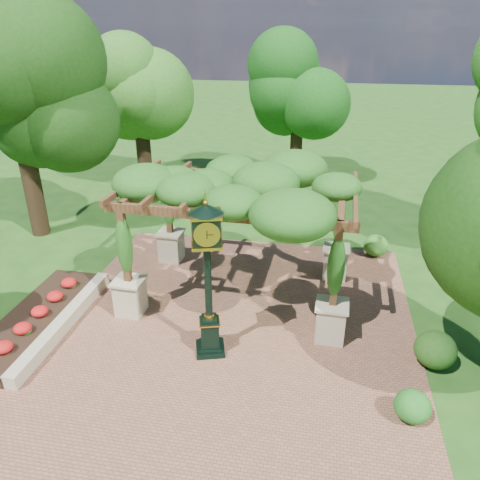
# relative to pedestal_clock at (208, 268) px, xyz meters

# --- Properties ---
(ground) EXTENTS (120.00, 120.00, 0.00)m
(ground) POSITION_rel_pedestal_clock_xyz_m (0.37, -0.24, -2.49)
(ground) COLOR #1E4714
(ground) RESTS_ON ground
(brick_plaza) EXTENTS (10.00, 12.00, 0.04)m
(brick_plaza) POSITION_rel_pedestal_clock_xyz_m (0.37, 0.76, -2.47)
(brick_plaza) COLOR brown
(brick_plaza) RESTS_ON ground
(border_wall) EXTENTS (0.35, 5.00, 0.40)m
(border_wall) POSITION_rel_pedestal_clock_xyz_m (-4.23, 0.26, -2.29)
(border_wall) COLOR #C6B793
(border_wall) RESTS_ON ground
(flower_bed) EXTENTS (1.50, 5.00, 0.36)m
(flower_bed) POSITION_rel_pedestal_clock_xyz_m (-5.13, 0.26, -2.31)
(flower_bed) COLOR red
(flower_bed) RESTS_ON ground
(pedestal_clock) EXTENTS (1.02, 1.02, 4.15)m
(pedestal_clock) POSITION_rel_pedestal_clock_xyz_m (0.00, 0.00, 0.00)
(pedestal_clock) COLOR black
(pedestal_clock) RESTS_ON brick_plaza
(pergola) EXTENTS (6.78, 4.40, 4.17)m
(pergola) POSITION_rel_pedestal_clock_xyz_m (0.24, 2.92, 0.93)
(pergola) COLOR beige
(pergola) RESTS_ON brick_plaza
(sundial) EXTENTS (0.81, 0.81, 1.14)m
(sundial) POSITION_rel_pedestal_clock_xyz_m (1.78, 9.09, -1.99)
(sundial) COLOR gray
(sundial) RESTS_ON ground
(shrub_front) EXTENTS (0.98, 0.98, 0.70)m
(shrub_front) POSITION_rel_pedestal_clock_xyz_m (4.77, -1.46, -2.10)
(shrub_front) COLOR #20631C
(shrub_front) RESTS_ON brick_plaza
(shrub_mid) EXTENTS (1.16, 1.16, 0.92)m
(shrub_mid) POSITION_rel_pedestal_clock_xyz_m (5.57, 0.46, -1.99)
(shrub_mid) COLOR #224D15
(shrub_mid) RESTS_ON brick_plaza
(shrub_back) EXTENTS (1.14, 1.14, 0.79)m
(shrub_back) POSITION_rel_pedestal_clock_xyz_m (4.61, 6.38, -2.05)
(shrub_back) COLOR #2E691E
(shrub_back) RESTS_ON brick_plaza
(tree_west_near) EXTENTS (4.42, 4.42, 7.92)m
(tree_west_near) POSITION_rel_pedestal_clock_xyz_m (-8.50, 6.07, 2.95)
(tree_west_near) COLOR #312113
(tree_west_near) RESTS_ON ground
(tree_west_far) EXTENTS (4.20, 4.20, 8.15)m
(tree_west_far) POSITION_rel_pedestal_clock_xyz_m (-6.46, 12.55, 3.09)
(tree_west_far) COLOR black
(tree_west_far) RESTS_ON ground
(tree_north) EXTENTS (3.59, 3.59, 7.26)m
(tree_north) POSITION_rel_pedestal_clock_xyz_m (1.06, 14.64, 2.48)
(tree_north) COLOR black
(tree_north) RESTS_ON ground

